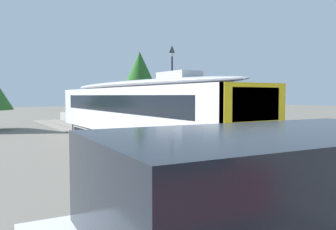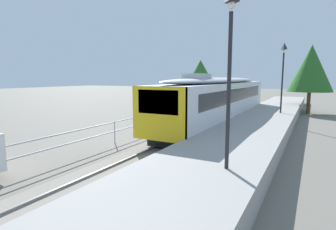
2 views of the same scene
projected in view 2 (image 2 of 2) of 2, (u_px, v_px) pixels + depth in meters
ground_plane at (130, 140)px, 15.93m from camera, size 160.00×160.00×0.00m
track_rails at (176, 146)px, 14.53m from camera, size 3.20×60.00×0.14m
commuter_train at (220, 97)px, 20.76m from camera, size 2.82×18.94×3.74m
station_platform at (237, 145)px, 12.95m from camera, size 3.90×60.00×0.90m
platform_lamp_mid_platform at (230, 43)px, 7.80m from camera, size 0.34×0.34×5.35m
platform_lamp_far_end at (283, 65)px, 20.74m from camera, size 0.34×0.34×5.35m
tree_behind_carpark at (311, 68)px, 27.39m from camera, size 4.32×4.32×6.89m
tree_behind_station_far at (200, 76)px, 35.91m from camera, size 4.90×4.90×5.91m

